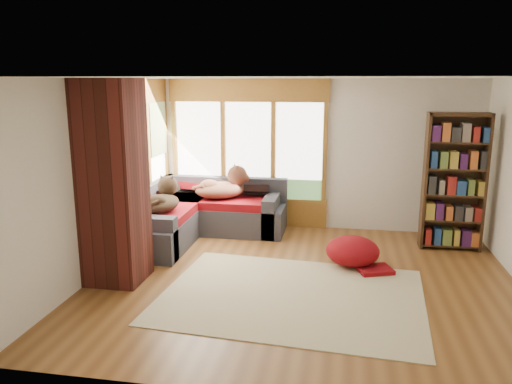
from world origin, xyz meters
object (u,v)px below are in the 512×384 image
(pouf, at_px, (353,250))
(dog_brindle, at_px, (162,201))
(area_rug, at_px, (292,295))
(dog_tan, at_px, (224,187))
(bookshelf, at_px, (454,182))
(brick_chimney, at_px, (113,183))
(sectional_sofa, at_px, (196,217))

(pouf, bearing_deg, dog_brindle, 175.27)
(area_rug, bearing_deg, pouf, 58.40)
(dog_tan, bearing_deg, pouf, -54.67)
(bookshelf, xyz_separation_m, dog_brindle, (-4.39, -0.75, -0.29))
(brick_chimney, relative_size, bookshelf, 1.24)
(dog_tan, bearing_deg, sectional_sofa, -173.05)
(bookshelf, relative_size, dog_tan, 2.12)
(bookshelf, bearing_deg, brick_chimney, -155.63)
(dog_tan, relative_size, dog_brindle, 1.16)
(bookshelf, relative_size, dog_brindle, 2.47)
(dog_brindle, bearing_deg, dog_tan, -32.24)
(dog_tan, bearing_deg, brick_chimney, -135.53)
(area_rug, distance_m, bookshelf, 3.30)
(bookshelf, bearing_deg, dog_brindle, -170.33)
(dog_tan, height_order, dog_brindle, dog_tan)
(dog_brindle, bearing_deg, bookshelf, -76.53)
(brick_chimney, bearing_deg, bookshelf, 24.37)
(dog_brindle, bearing_deg, pouf, -90.93)
(dog_tan, distance_m, dog_brindle, 1.25)
(brick_chimney, distance_m, area_rug, 2.65)
(pouf, xyz_separation_m, dog_tan, (-2.16, 1.25, 0.57))
(pouf, distance_m, dog_brindle, 2.96)
(area_rug, relative_size, pouf, 4.14)
(sectional_sofa, xyz_separation_m, dog_brindle, (-0.30, -0.74, 0.46))
(brick_chimney, bearing_deg, dog_brindle, 83.59)
(area_rug, height_order, dog_tan, dog_tan)
(area_rug, bearing_deg, dog_tan, 120.24)
(pouf, bearing_deg, brick_chimney, -160.65)
(area_rug, relative_size, dog_tan, 3.15)
(area_rug, xyz_separation_m, bookshelf, (2.23, 2.19, 1.05))
(sectional_sofa, height_order, area_rug, sectional_sofa)
(brick_chimney, relative_size, sectional_sofa, 1.18)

